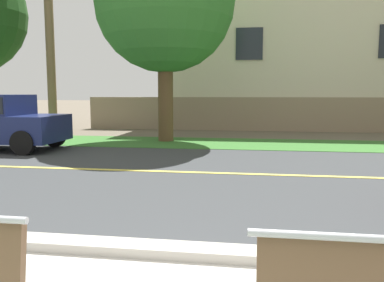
# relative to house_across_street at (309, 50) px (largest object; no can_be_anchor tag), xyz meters

# --- Properties ---
(ground_plane) EXTENTS (140.00, 140.00, 0.00)m
(ground_plane) POSITION_rel_house_across_street_xyz_m (-3.06, -10.98, -3.61)
(ground_plane) COLOR #665B4C
(curb_edge) EXTENTS (44.00, 0.30, 0.11)m
(curb_edge) POSITION_rel_house_across_street_xyz_m (-3.06, -16.63, -3.55)
(curb_edge) COLOR #ADA89E
(curb_edge) RESTS_ON ground_plane
(street_asphalt) EXTENTS (52.00, 8.00, 0.01)m
(street_asphalt) POSITION_rel_house_across_street_xyz_m (-3.06, -12.48, -3.60)
(street_asphalt) COLOR #383A3D
(street_asphalt) RESTS_ON ground_plane
(road_centre_line) EXTENTS (48.00, 0.14, 0.01)m
(road_centre_line) POSITION_rel_house_across_street_xyz_m (-3.06, -12.48, -3.60)
(road_centre_line) COLOR #E0CC4C
(road_centre_line) RESTS_ON ground_plane
(far_verge_grass) EXTENTS (48.00, 2.80, 0.02)m
(far_verge_grass) POSITION_rel_house_across_street_xyz_m (-3.06, -7.73, -3.60)
(far_verge_grass) COLOR #38702D
(far_verge_grass) RESTS_ON ground_plane
(garden_wall) EXTENTS (13.00, 0.36, 1.40)m
(garden_wall) POSITION_rel_house_across_street_xyz_m (-3.21, -3.20, -2.91)
(garden_wall) COLOR gray
(garden_wall) RESTS_ON ground_plane
(house_across_street) EXTENTS (13.42, 6.91, 7.12)m
(house_across_street) POSITION_rel_house_across_street_xyz_m (0.00, 0.00, 0.00)
(house_across_street) COLOR beige
(house_across_street) RESTS_ON ground_plane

